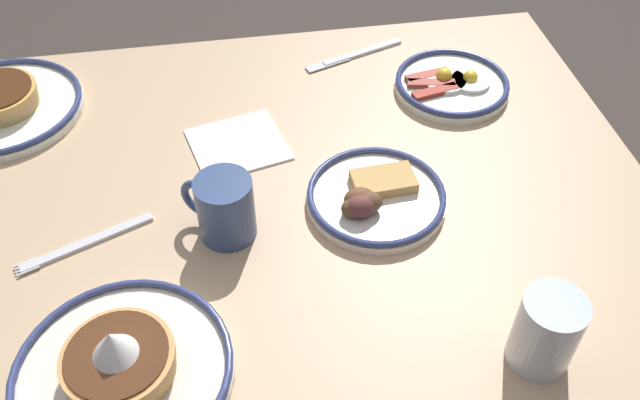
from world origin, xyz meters
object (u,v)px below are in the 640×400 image
plate_far_side (122,368)px  butter_knife (355,55)px  plate_far_companion (1,105)px  paper_napkin (238,144)px  fork_near (85,243)px  plate_center_pancakes (452,84)px  drinking_glass (545,334)px  plate_near_main (374,197)px  coffee_mug (224,207)px

plate_far_side → butter_knife: 0.76m
plate_far_companion → paper_napkin: (-0.40, 0.16, -0.02)m
plate_far_side → fork_near: (0.06, -0.23, -0.02)m
plate_far_companion → plate_center_pancakes: bearing=175.3°
drinking_glass → fork_near: (0.57, -0.28, -0.05)m
plate_near_main → butter_knife: (-0.05, -0.40, -0.01)m
butter_knife → plate_near_main: bearing=82.5°
plate_center_pancakes → paper_napkin: bearing=12.9°
plate_center_pancakes → paper_napkin: 0.41m
plate_center_pancakes → butter_knife: (0.15, -0.14, -0.01)m
drinking_glass → fork_near: bearing=-26.3°
plate_far_companion → plate_far_side: plate_far_side is taller
plate_near_main → drinking_glass: (-0.14, 0.29, 0.03)m
drinking_glass → paper_napkin: (0.34, -0.47, -0.05)m
paper_napkin → fork_near: size_ratio=0.78×
plate_near_main → drinking_glass: 0.33m
butter_knife → coffee_mug: bearing=56.4°
plate_center_pancakes → paper_napkin: (0.40, 0.09, -0.01)m
drinking_glass → plate_far_companion: bearing=-40.2°
plate_near_main → paper_napkin: bearing=-41.6°
butter_knife → drinking_glass: bearing=97.4°
paper_napkin → butter_knife: 0.34m
plate_near_main → plate_center_pancakes: size_ratio=1.03×
paper_napkin → fork_near: 0.30m
plate_far_companion → coffee_mug: size_ratio=2.61×
drinking_glass → plate_center_pancakes: bearing=-96.3°
plate_center_pancakes → butter_knife: size_ratio=1.02×
drinking_glass → plate_near_main: bearing=-64.1°
plate_near_main → plate_far_side: (0.37, 0.24, 0.00)m
coffee_mug → drinking_glass: size_ratio=0.95×
plate_far_companion → paper_napkin: 0.43m
plate_near_main → coffee_mug: bearing=4.7°
coffee_mug → paper_napkin: coffee_mug is taller
butter_knife → plate_far_companion: bearing=6.3°
plate_center_pancakes → plate_far_companion: (0.80, -0.07, 0.00)m
plate_center_pancakes → coffee_mug: size_ratio=1.95×
plate_far_companion → fork_near: plate_far_companion is taller
coffee_mug → fork_near: size_ratio=0.55×
coffee_mug → butter_knife: size_ratio=0.52×
plate_near_main → coffee_mug: (0.23, 0.02, 0.04)m
paper_napkin → fork_near: fork_near is taller
plate_near_main → paper_napkin: size_ratio=1.43×
plate_center_pancakes → plate_far_side: plate_far_side is taller
butter_knife → plate_far_side: bearing=56.7°
plate_center_pancakes → drinking_glass: drinking_glass is taller
plate_center_pancakes → plate_far_companion: bearing=-4.7°
plate_far_side → paper_napkin: size_ratio=1.81×
plate_near_main → drinking_glass: size_ratio=1.92×
fork_near → plate_far_companion: bearing=-64.1°
plate_near_main → plate_center_pancakes: plate_near_main is taller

